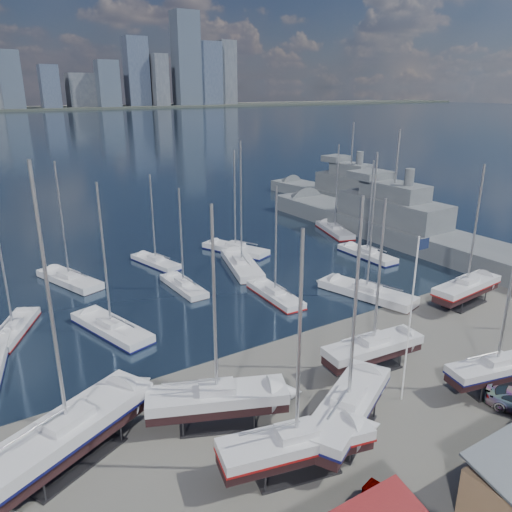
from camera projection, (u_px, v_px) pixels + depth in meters
ground at (377, 381)px, 40.77m from camera, size 1400.00×1400.00×0.00m
sailboat_cradle_0 at (68, 432)px, 31.24m from camera, size 12.29×8.38×19.21m
sailboat_cradle_1 at (296, 444)px, 30.53m from camera, size 10.09×4.80×15.75m
sailboat_cradle_2 at (217, 399)px, 34.87m from camera, size 10.12×6.32×16.03m
sailboat_cradle_3 at (348, 408)px, 33.87m from camera, size 10.55×7.46×16.75m
sailboat_cradle_4 at (373, 348)px, 41.85m from camera, size 9.16×3.25×14.77m
sailboat_cradle_5 at (496, 369)px, 38.89m from camera, size 8.54×4.08×13.52m
sailboat_cradle_6 at (467, 287)px, 54.42m from camera, size 9.70×3.49×15.41m
sailboat_moored_1 at (14, 330)px, 48.58m from camera, size 6.18×8.84×13.00m
sailboat_moored_2 at (70, 281)px, 60.97m from camera, size 6.11×10.67×15.55m
sailboat_moored_3 at (112, 329)px, 48.74m from camera, size 5.67×10.77×15.50m
sailboat_moored_4 at (184, 287)px, 59.10m from camera, size 2.64×8.50×12.72m
sailboat_moored_5 at (156, 263)px, 67.31m from camera, size 4.39×8.87×12.77m
sailboat_moored_6 at (275, 296)px, 56.62m from camera, size 2.95×9.15×13.52m
sailboat_moored_7 at (242, 266)px, 65.91m from camera, size 6.38×11.96×17.39m
sailboat_moored_8 at (235, 250)px, 72.39m from camera, size 6.78×10.57×15.38m
sailboat_moored_9 at (367, 294)px, 57.02m from camera, size 6.17×11.78×17.13m
sailboat_moored_10 at (367, 255)px, 70.34m from camera, size 2.72×9.52×14.21m
sailboat_moored_11 at (334, 231)px, 82.04m from camera, size 5.66×10.44×15.03m
naval_ship_east at (391, 228)px, 78.89m from camera, size 8.90×52.24×18.69m
naval_ship_west at (349, 195)px, 102.57m from camera, size 11.81×42.03×17.74m
car_a at (398, 505)px, 27.74m from camera, size 2.69×4.45×1.42m
car_b at (371, 510)px, 27.43m from camera, size 4.28×2.37×1.34m
flagpole at (412, 309)px, 35.98m from camera, size 1.15×0.12×13.07m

